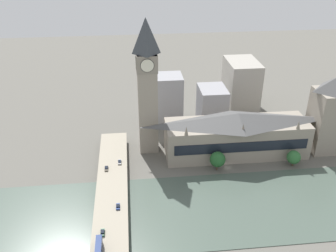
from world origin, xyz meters
TOP-DOWN VIEW (x-y plane):
  - ground_plane at (0.00, 0.00)m, footprint 600.00×600.00m
  - river_water at (-33.00, 0.00)m, footprint 53.99×360.00m
  - parliament_hall at (14.67, -8.00)m, footprint 23.81×83.26m
  - clock_tower at (25.37, 43.11)m, footprint 12.15×12.15m
  - victoria_tower at (14.73, -63.24)m, footprint 19.22×19.22m
  - road_bridge at (-33.00, 64.42)m, footprint 139.99×15.66m
  - double_decker_bus_rear at (-61.37, 68.36)m, footprint 11.77×2.53m
  - car_northbound_lead at (-50.32, 67.48)m, footprint 4.19×1.75m
  - car_northbound_mid at (-34.17, 61.15)m, footprint 4.04×1.76m
  - car_northbound_tail at (-2.28, 67.67)m, footprint 4.65×1.88m
  - car_southbound_lead at (3.09, 60.63)m, footprint 4.45×1.80m
  - city_block_west at (79.07, -28.56)m, footprint 31.76×21.85m
  - city_block_center at (59.02, 29.79)m, footprint 18.02×22.88m
  - city_block_east at (55.81, -2.09)m, footprint 22.73×17.99m
  - tree_embankment_near at (-1.42, 6.59)m, footprint 8.72×8.72m
  - tree_embankment_mid at (-1.92, -37.25)m, footprint 7.81×7.81m

SIDE VIEW (x-z plane):
  - ground_plane at x=0.00m, z-range 0.00..0.00m
  - river_water at x=-33.00m, z-range 0.00..0.30m
  - road_bridge at x=-33.00m, z-range 1.74..7.35m
  - tree_embankment_mid at x=-1.92m, z-range 0.89..10.51m
  - car_southbound_lead at x=3.09m, z-range 5.62..6.95m
  - car_northbound_tail at x=-2.28m, z-range 5.61..6.98m
  - car_northbound_mid at x=-34.17m, z-range 5.60..7.00m
  - car_northbound_lead at x=-50.32m, z-range 5.60..7.12m
  - tree_embankment_near at x=-1.42m, z-range 1.32..12.71m
  - double_decker_bus_rear at x=-61.37m, z-range 5.87..10.60m
  - city_block_east at x=55.81m, z-range 0.00..25.57m
  - parliament_hall at x=14.67m, z-range -0.09..26.60m
  - city_block_center at x=59.02m, z-range 0.00..34.42m
  - city_block_west at x=79.07m, z-range 0.00..35.65m
  - victoria_tower at x=14.73m, z-range -2.00..48.65m
  - clock_tower at x=25.37m, z-range 2.43..82.12m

